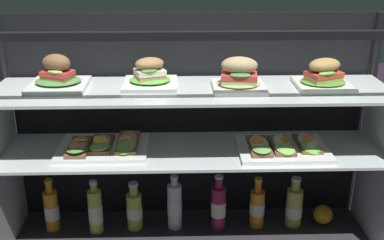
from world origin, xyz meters
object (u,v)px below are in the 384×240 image
at_px(juice_bottle_front_second, 175,206).
at_px(orange_fruit_beside_bottles, 323,215).
at_px(juice_bottle_back_right, 257,207).
at_px(plated_roll_sandwich_left_of_center, 239,77).
at_px(juice_bottle_front_right_end, 95,211).
at_px(open_sandwich_tray_right_of_center, 104,146).
at_px(plated_roll_sandwich_near_right_corner, 58,77).
at_px(juice_bottle_tucked_behind, 134,210).
at_px(juice_bottle_near_post, 52,210).
at_px(plated_roll_sandwich_center, 150,77).
at_px(plated_roll_sandwich_mid_left, 324,77).
at_px(juice_bottle_front_middle, 294,206).
at_px(juice_bottle_front_left_end, 218,207).
at_px(open_sandwich_tray_mid_right, 283,147).

distance_m(juice_bottle_front_second, orange_fruit_beside_bottles, 0.63).
bearing_deg(juice_bottle_back_right, plated_roll_sandwich_left_of_center, -145.54).
xyz_separation_m(juice_bottle_front_right_end, orange_fruit_beside_bottles, (0.95, 0.03, -0.05)).
xyz_separation_m(plated_roll_sandwich_left_of_center, open_sandwich_tray_right_of_center, (-0.51, 0.01, -0.27)).
height_order(plated_roll_sandwich_near_right_corner, juice_bottle_front_second, plated_roll_sandwich_near_right_corner).
distance_m(juice_bottle_front_right_end, juice_bottle_tucked_behind, 0.16).
relative_size(juice_bottle_near_post, juice_bottle_tucked_behind, 1.09).
relative_size(plated_roll_sandwich_center, plated_roll_sandwich_mid_left, 1.00).
bearing_deg(juice_bottle_near_post, juice_bottle_front_middle, 0.10).
xyz_separation_m(plated_roll_sandwich_center, juice_bottle_near_post, (-0.43, 0.02, -0.57)).
bearing_deg(juice_bottle_front_left_end, plated_roll_sandwich_center, -177.71).
distance_m(plated_roll_sandwich_near_right_corner, plated_roll_sandwich_center, 0.34).
bearing_deg(open_sandwich_tray_right_of_center, juice_bottle_front_left_end, 6.32).
relative_size(plated_roll_sandwich_left_of_center, juice_bottle_tucked_behind, 0.90).
xyz_separation_m(juice_bottle_back_right, juice_bottle_front_middle, (0.16, 0.00, -0.00)).
bearing_deg(plated_roll_sandwich_near_right_corner, juice_bottle_tucked_behind, 7.00).
distance_m(plated_roll_sandwich_center, plated_roll_sandwich_left_of_center, 0.33).
height_order(open_sandwich_tray_right_of_center, juice_bottle_back_right, open_sandwich_tray_right_of_center).
height_order(open_sandwich_tray_right_of_center, juice_bottle_front_right_end, open_sandwich_tray_right_of_center).
bearing_deg(plated_roll_sandwich_mid_left, juice_bottle_near_post, 176.92).
bearing_deg(orange_fruit_beside_bottles, plated_roll_sandwich_left_of_center, -168.35).
height_order(open_sandwich_tray_mid_right, juice_bottle_front_right_end, open_sandwich_tray_mid_right).
height_order(plated_roll_sandwich_near_right_corner, juice_bottle_tucked_behind, plated_roll_sandwich_near_right_corner).
bearing_deg(plated_roll_sandwich_left_of_center, juice_bottle_front_left_end, 135.04).
xyz_separation_m(juice_bottle_front_left_end, juice_bottle_back_right, (0.16, 0.01, -0.01)).
xyz_separation_m(juice_bottle_front_left_end, juice_bottle_front_middle, (0.32, 0.02, -0.01)).
bearing_deg(juice_bottle_front_right_end, plated_roll_sandwich_near_right_corner, -174.00).
bearing_deg(juice_bottle_front_right_end, juice_bottle_front_left_end, 1.27).
xyz_separation_m(plated_roll_sandwich_near_right_corner, orange_fruit_beside_bottles, (1.05, 0.04, -0.63)).
height_order(juice_bottle_near_post, juice_bottle_front_right_end, juice_bottle_front_right_end).
height_order(juice_bottle_front_left_end, juice_bottle_front_middle, juice_bottle_front_left_end).
bearing_deg(juice_bottle_front_second, juice_bottle_near_post, 179.65).
relative_size(plated_roll_sandwich_mid_left, juice_bottle_back_right, 0.89).
xyz_separation_m(plated_roll_sandwich_center, juice_bottle_back_right, (0.43, 0.02, -0.58)).
distance_m(plated_roll_sandwich_center, orange_fruit_beside_bottles, 0.95).
bearing_deg(open_sandwich_tray_right_of_center, open_sandwich_tray_mid_right, -2.56).
relative_size(plated_roll_sandwich_center, juice_bottle_tucked_behind, 0.94).
xyz_separation_m(juice_bottle_front_second, juice_bottle_front_left_end, (0.18, -0.01, -0.00)).
xyz_separation_m(open_sandwich_tray_right_of_center, juice_bottle_front_second, (0.27, 0.06, -0.30)).
xyz_separation_m(open_sandwich_tray_right_of_center, juice_bottle_near_post, (-0.24, 0.06, -0.31)).
distance_m(plated_roll_sandwich_center, juice_bottle_near_post, 0.71).
height_order(plated_roll_sandwich_center, juice_bottle_front_right_end, plated_roll_sandwich_center).
xyz_separation_m(juice_bottle_near_post, juice_bottle_tucked_behind, (0.34, -0.00, -0.00)).
bearing_deg(orange_fruit_beside_bottles, juice_bottle_front_middle, -177.31).
relative_size(open_sandwich_tray_right_of_center, orange_fruit_beside_bottles, 4.13).
xyz_separation_m(open_sandwich_tray_right_of_center, juice_bottle_front_left_end, (0.45, 0.05, -0.30)).
bearing_deg(orange_fruit_beside_bottles, juice_bottle_tucked_behind, -179.18).
bearing_deg(plated_roll_sandwich_near_right_corner, open_sandwich_tray_right_of_center, -10.43).
relative_size(plated_roll_sandwich_near_right_corner, juice_bottle_front_right_end, 0.90).
bearing_deg(open_sandwich_tray_mid_right, juice_bottle_front_left_end, 160.98).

